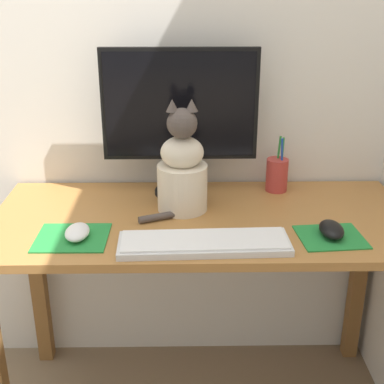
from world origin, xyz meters
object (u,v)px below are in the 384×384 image
computer_mouse_left (77,232)px  cat (182,170)px  monitor (180,114)px  pen_cup (277,174)px  keyboard (203,243)px  computer_mouse_right (331,229)px

computer_mouse_left → cat: 0.36m
monitor → pen_cup: 0.38m
keyboard → computer_mouse_right: (0.35, 0.05, 0.01)m
keyboard → cat: size_ratio=1.33×
monitor → cat: bearing=-87.4°
monitor → keyboard: size_ratio=1.06×
monitor → computer_mouse_left: size_ratio=4.67×
monitor → computer_mouse_left: (-0.28, -0.32, -0.25)m
computer_mouse_right → monitor: bearing=142.2°
keyboard → pen_cup: size_ratio=2.49×
monitor → cat: 0.19m
keyboard → computer_mouse_left: bearing=169.3°
computer_mouse_right → cat: bearing=155.0°
monitor → keyboard: (0.06, -0.37, -0.25)m
monitor → pen_cup: monitor is taller
keyboard → computer_mouse_right: 0.36m
computer_mouse_left → pen_cup: bearing=29.7°
computer_mouse_left → pen_cup: size_ratio=0.57×
keyboard → computer_mouse_left: size_ratio=4.40×
monitor → computer_mouse_right: 0.58m
cat → monitor: bearing=90.5°
cat → pen_cup: size_ratio=1.87×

